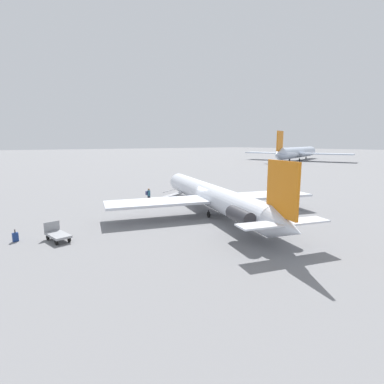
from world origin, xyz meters
TOP-DOWN VIEW (x-y plane):
  - ground_plane at (0.00, 0.00)m, footprint 600.00×600.00m
  - airplane_main at (-0.78, 0.25)m, footprint 26.56×20.67m
  - airplane_taxiing_distant at (46.38, -82.83)m, footprint 39.23×50.08m
  - boarding_stairs at (7.34, 1.54)m, footprint 2.15×4.13m
  - passenger at (7.42, 2.92)m, footprint 0.42×0.57m
  - luggage_cart at (-0.48, 14.54)m, footprint 2.35×1.44m
  - suitcase at (1.07, 16.98)m, footprint 0.30×0.40m

SIDE VIEW (x-z plane):
  - ground_plane at x=0.00m, z-range 0.00..0.00m
  - suitcase at x=1.07m, z-range -0.11..0.77m
  - boarding_stairs at x=7.34m, z-range -0.41..1.12m
  - luggage_cart at x=-0.48m, z-range -0.15..1.07m
  - passenger at x=7.42m, z-range 0.13..1.87m
  - airplane_main at x=-0.78m, z-range -1.17..4.65m
  - airplane_taxiing_distant at x=46.38m, z-range -2.16..8.49m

